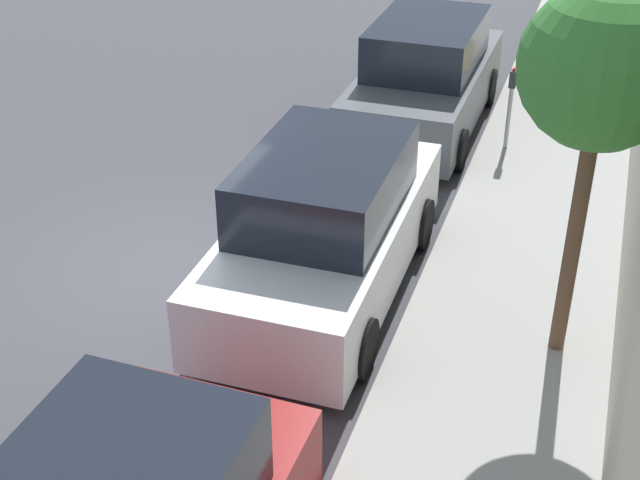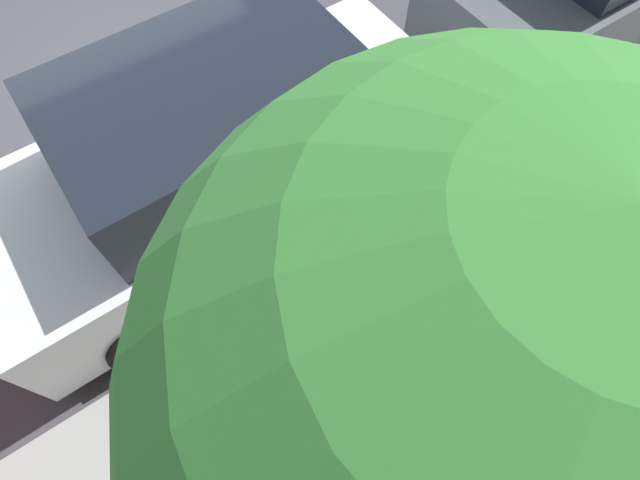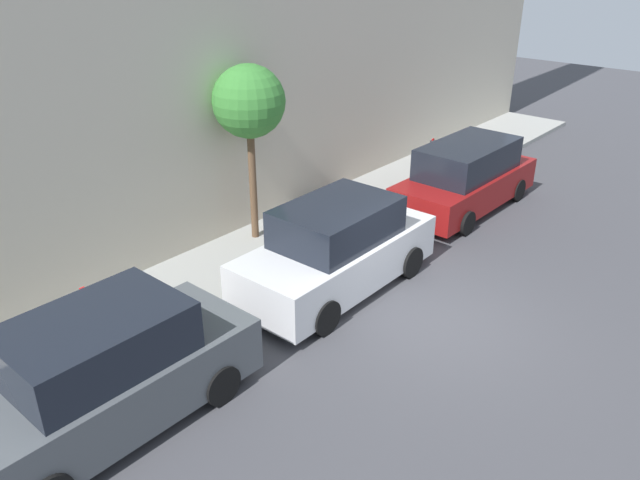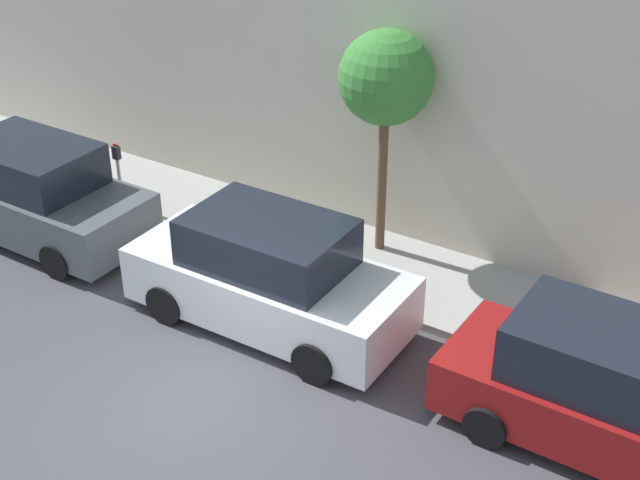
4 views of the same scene
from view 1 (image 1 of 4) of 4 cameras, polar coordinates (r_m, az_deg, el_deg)
name	(u,v)px [view 1 (image 1 of 4)]	position (r m, az deg, el deg)	size (l,w,h in m)	color
ground_plane	(157,267)	(12.33, -10.38, -1.74)	(60.00, 60.00, 0.00)	#424247
sidewalk	(507,329)	(11.08, 11.85, -5.61)	(2.47, 32.00, 0.15)	#9E9E99
parked_suv_second	(325,228)	(11.18, 0.32, 0.75)	(2.08, 4.81, 1.98)	silver
parked_suv_third	(425,78)	(16.10, 6.74, 10.23)	(2.08, 4.81, 1.98)	#4C5156
parking_meter_far	(511,99)	(15.19, 12.11, 8.81)	(0.11, 0.15, 1.40)	#ADADB2
street_tree	(603,70)	(9.24, 17.64, 10.32)	(1.69, 1.69, 4.25)	brown
fire_hydrant	(528,60)	(18.70, 13.19, 11.14)	(0.20, 0.20, 0.69)	gold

